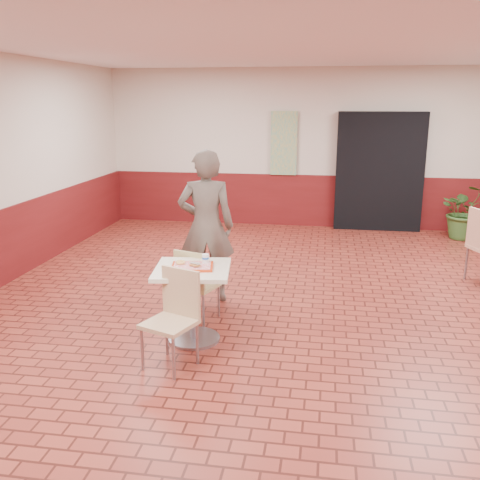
# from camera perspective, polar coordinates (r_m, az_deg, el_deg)

# --- Properties ---
(room_shell) EXTENTS (8.01, 10.01, 3.01)m
(room_shell) POSITION_cam_1_polar(r_m,az_deg,el_deg) (5.45, 6.74, 5.18)
(room_shell) COLOR maroon
(room_shell) RESTS_ON ground
(wainscot_band) EXTENTS (8.00, 10.00, 1.00)m
(wainscot_band) POSITION_cam_1_polar(r_m,az_deg,el_deg) (5.70, 6.44, -4.79)
(wainscot_band) COLOR #541010
(wainscot_band) RESTS_ON ground
(corridor_doorway) EXTENTS (1.60, 0.22, 2.20)m
(corridor_doorway) POSITION_cam_1_polar(r_m,az_deg,el_deg) (10.38, 14.64, 7.04)
(corridor_doorway) COLOR black
(corridor_doorway) RESTS_ON ground
(promo_poster) EXTENTS (0.50, 0.03, 1.20)m
(promo_poster) POSITION_cam_1_polar(r_m,az_deg,el_deg) (10.37, 4.70, 10.23)
(promo_poster) COLOR gray
(promo_poster) RESTS_ON wainscot_band
(main_table) EXTENTS (0.74, 0.74, 0.78)m
(main_table) POSITION_cam_1_polar(r_m,az_deg,el_deg) (5.42, -5.05, -5.52)
(main_table) COLOR beige
(main_table) RESTS_ON ground
(chair_main_front) EXTENTS (0.54, 0.54, 0.90)m
(chair_main_front) POSITION_cam_1_polar(r_m,az_deg,el_deg) (4.96, -7.04, -7.76)
(chair_main_front) COLOR tan
(chair_main_front) RESTS_ON ground
(chair_main_back) EXTENTS (0.49, 0.49, 0.83)m
(chair_main_back) POSITION_cam_1_polar(r_m,az_deg,el_deg) (5.90, -4.84, -4.45)
(chair_main_back) COLOR tan
(chair_main_back) RESTS_ON ground
(customer) EXTENTS (0.74, 0.56, 1.85)m
(customer) POSITION_cam_1_polar(r_m,az_deg,el_deg) (6.42, -3.62, 1.44)
(customer) COLOR brown
(customer) RESTS_ON ground
(serving_tray) EXTENTS (0.41, 0.32, 0.03)m
(serving_tray) POSITION_cam_1_polar(r_m,az_deg,el_deg) (5.33, -5.12, -2.83)
(serving_tray) COLOR red
(serving_tray) RESTS_ON main_table
(ring_donut) EXTENTS (0.12, 0.12, 0.03)m
(ring_donut) POSITION_cam_1_polar(r_m,az_deg,el_deg) (5.38, -6.35, -2.38)
(ring_donut) COLOR #E8AA54
(ring_donut) RESTS_ON serving_tray
(long_john_donut) EXTENTS (0.14, 0.11, 0.04)m
(long_john_donut) POSITION_cam_1_polar(r_m,az_deg,el_deg) (5.28, -4.81, -2.66)
(long_john_donut) COLOR #BA7436
(long_john_donut) RESTS_ON serving_tray
(paper_cup) EXTENTS (0.07, 0.07, 0.09)m
(paper_cup) POSITION_cam_1_polar(r_m,az_deg,el_deg) (5.39, -3.70, -1.96)
(paper_cup) COLOR white
(paper_cup) RESTS_ON serving_tray
(potted_plant) EXTENTS (0.91, 0.79, 0.99)m
(potted_plant) POSITION_cam_1_polar(r_m,az_deg,el_deg) (10.25, 22.98, 2.83)
(potted_plant) COLOR #325823
(potted_plant) RESTS_ON ground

